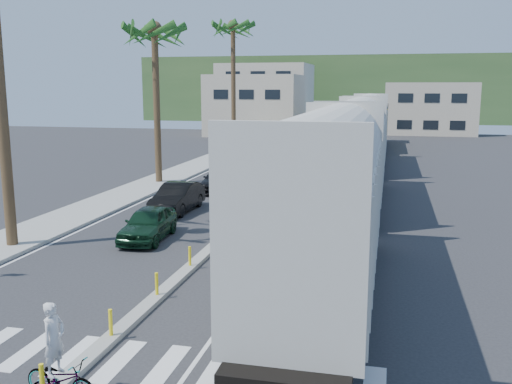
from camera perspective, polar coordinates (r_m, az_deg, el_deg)
ground at (r=16.50m, az=-12.62°, el=-12.86°), size 140.00×140.00×0.00m
sidewalk at (r=41.98m, az=-8.33°, el=1.63°), size 3.00×90.00×0.15m
rails at (r=42.11m, az=10.60°, el=1.52°), size 1.56×100.00×0.06m
median at (r=34.80m, az=1.72°, el=-0.07°), size 0.45×60.00×0.85m
crosswalk at (r=14.89m, az=-16.07°, el=-15.66°), size 14.00×2.20×0.01m
lane_markings at (r=40.12m, az=0.14°, el=1.23°), size 9.42×90.00×0.01m
freight_train at (r=37.59m, az=10.44°, el=4.88°), size 3.00×60.94×5.85m
palm_trees at (r=39.45m, az=-9.47°, el=16.67°), size 3.50×37.20×13.75m
buildings at (r=86.27m, az=4.44°, el=9.07°), size 38.00×27.00×10.00m
hillside at (r=113.78m, az=9.93°, el=10.11°), size 80.00×20.00×12.00m
car_lead at (r=24.82m, az=-10.73°, el=-3.12°), size 2.36×4.42×1.41m
car_second at (r=30.09m, az=-7.87°, el=-0.56°), size 1.67×4.58×1.50m
car_third at (r=35.90m, az=-3.63°, el=1.19°), size 2.18×4.78×1.35m
car_rear at (r=40.19m, az=-1.54°, el=2.25°), size 2.50×5.14×1.41m
cyclist at (r=13.09m, az=-19.08°, el=-16.39°), size 1.05×1.88×2.13m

